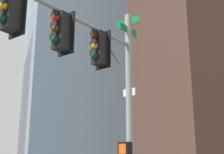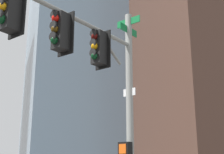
# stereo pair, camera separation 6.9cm
# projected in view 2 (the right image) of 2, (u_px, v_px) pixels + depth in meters

# --- Properties ---
(signal_pole_assembly) EXTENTS (4.97, 3.48, 7.33)m
(signal_pole_assembly) POSITION_uv_depth(u_px,v_px,m) (93.00, 72.00, 9.23)
(signal_pole_assembly) COLOR gray
(signal_pole_assembly) RESTS_ON ground_plane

